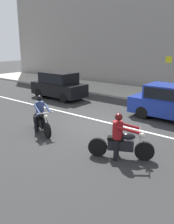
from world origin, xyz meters
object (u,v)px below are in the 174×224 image
(motorcycle_with_rider_crimson, at_px, (121,140))
(parked_hatchback_black, at_px, (59,85))
(street_sign_post, at_px, (168,72))
(motorcycle_with_rider_denim_blue, at_px, (41,118))
(parked_sedan_cobalt_blue, at_px, (174,103))

(motorcycle_with_rider_crimson, distance_m, parked_hatchback_black, 9.57)
(motorcycle_with_rider_crimson, bearing_deg, street_sign_post, 103.98)
(motorcycle_with_rider_crimson, height_order, parked_hatchback_black, parked_hatchback_black)
(motorcycle_with_rider_denim_blue, bearing_deg, motorcycle_with_rider_crimson, 0.71)
(motorcycle_with_rider_crimson, relative_size, parked_hatchback_black, 0.51)
(motorcycle_with_rider_crimson, xyz_separation_m, street_sign_post, (-2.54, 10.21, 1.15))
(parked_sedan_cobalt_blue, relative_size, street_sign_post, 1.61)
(motorcycle_with_rider_crimson, relative_size, parked_sedan_cobalt_blue, 0.45)
(parked_sedan_cobalt_blue, xyz_separation_m, parked_hatchback_black, (-7.92, -0.13, 0.05))
(motorcycle_with_rider_denim_blue, relative_size, parked_hatchback_black, 0.50)
(motorcycle_with_rider_crimson, bearing_deg, parked_sedan_cobalt_blue, 91.92)
(motorcycle_with_rider_denim_blue, bearing_deg, parked_sedan_cobalt_blue, 54.84)
(parked_sedan_cobalt_blue, bearing_deg, motorcycle_with_rider_crimson, -88.08)
(motorcycle_with_rider_denim_blue, height_order, street_sign_post, street_sign_post)
(motorcycle_with_rider_denim_blue, relative_size, street_sign_post, 0.71)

